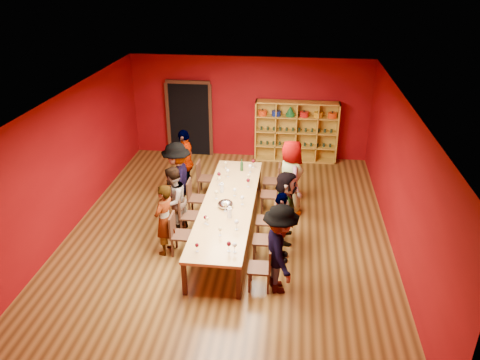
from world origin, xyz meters
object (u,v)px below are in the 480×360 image
shelving_unit (296,129)px  person_right_1 (280,227)px  chair_person_right_3 (273,192)px  person_right_4 (288,170)px  person_left_1 (164,220)px  chair_person_left_3 (194,196)px  chair_person_left_2 (187,213)px  chair_person_right_0 (264,265)px  chair_person_right_4 (275,179)px  chair_person_left_4 (203,176)px  chair_person_left_1 (178,232)px  chair_person_right_2 (270,218)px  tasting_table (228,205)px  person_right_3 (290,178)px  spittoon_bowl (225,204)px  chair_person_right_1 (267,237)px  person_right_2 (286,207)px  person_left_3 (178,180)px  person_left_4 (185,162)px  person_left_2 (173,201)px  wine_bottle (242,166)px  person_right_0 (280,249)px

shelving_unit → person_right_1: size_ratio=1.61×
chair_person_right_3 → person_right_4: size_ratio=0.58×
person_left_1 → chair_person_left_3: 1.63m
shelving_unit → chair_person_left_2: 5.01m
chair_person_right_0 → chair_person_right_4: size_ratio=1.00×
chair_person_left_4 → chair_person_left_2: bearing=-90.0°
chair_person_left_1 → chair_person_right_4: bearing=56.3°
shelving_unit → chair_person_right_2: (-0.49, -4.44, -0.49)m
tasting_table → chair_person_right_3: 1.44m
chair_person_right_0 → person_right_3: 2.97m
chair_person_left_1 → spittoon_bowl: 1.16m
tasting_table → chair_person_right_1: (0.91, -0.88, -0.20)m
person_right_2 → person_left_3: bearing=71.7°
chair_person_left_3 → chair_person_right_3: 1.86m
person_left_4 → chair_person_right_4: bearing=92.4°
person_left_2 → person_right_4: 3.10m
chair_person_right_3 → spittoon_bowl: (-0.94, -1.31, 0.33)m
tasting_table → chair_person_right_3: chair_person_right_3 is taller
chair_person_left_1 → person_right_1: 2.08m
chair_person_right_2 → spittoon_bowl: 1.00m
tasting_table → person_left_2: bearing=-175.2°
person_right_1 → person_left_3: bearing=58.2°
person_left_1 → person_right_3: (2.47, 1.99, 0.14)m
person_right_2 → person_right_4: person_right_2 is taller
chair_person_right_0 → spittoon_bowl: (-0.94, 1.60, 0.33)m
chair_person_right_1 → tasting_table: bearing=136.1°
person_left_1 → wine_bottle: person_left_1 is taller
chair_person_right_4 → person_right_3: bearing=-61.9°
person_right_2 → chair_person_left_1: bearing=109.4°
person_left_1 → person_right_0: size_ratio=0.89×
chair_person_left_3 → chair_person_right_0: bearing=-54.0°
person_right_2 → person_right_4: (-0.01, 1.96, -0.04)m
shelving_unit → wine_bottle: (-1.30, -2.63, -0.12)m
person_right_0 → spittoon_bowl: bearing=22.5°
person_right_2 → wine_bottle: bearing=31.8°
shelving_unit → chair_person_right_4: 2.57m
person_right_3 → wine_bottle: 1.35m
chair_person_left_1 → chair_person_right_2: 1.98m
chair_person_right_3 → person_left_4: bearing=162.8°
person_left_1 → person_left_4: 2.70m
person_right_1 → chair_person_left_3: bearing=53.7°
chair_person_right_4 → chair_person_left_3: bearing=-147.8°
person_left_1 → person_right_3: bearing=147.4°
person_left_2 → tasting_table: bearing=109.6°
tasting_table → person_left_2: (-1.19, -0.10, 0.08)m
chair_person_left_3 → person_left_3: (-0.37, 0.00, 0.40)m
person_left_3 → person_left_4: size_ratio=1.04×
chair_person_left_3 → chair_person_right_4: bearing=32.2°
person_left_2 → person_right_0: (2.38, -1.71, 0.09)m
person_left_4 → chair_person_right_3: bearing=74.2°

